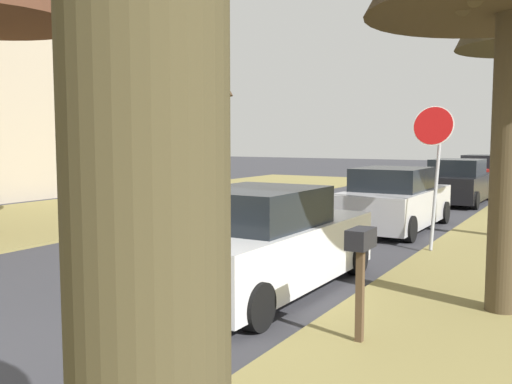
# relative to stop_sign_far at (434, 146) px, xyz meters

# --- Properties ---
(stop_sign_far) EXTENTS (0.81, 0.75, 2.90)m
(stop_sign_far) POSITION_rel_stop_sign_far_xyz_m (0.00, 0.00, 0.00)
(stop_sign_far) COLOR #9EA0A5
(stop_sign_far) RESTS_ON grass_verge_right
(street_tree_left_mid_b) EXTENTS (2.90, 2.90, 6.56)m
(street_tree_left_mid_b) POSITION_rel_stop_sign_far_xyz_m (-9.36, 4.52, 2.99)
(street_tree_left_mid_b) COLOR brown
(street_tree_left_mid_b) RESTS_ON grass_verge_left
(parked_sedan_white) EXTENTS (1.98, 4.42, 1.57)m
(parked_sedan_white) POSITION_rel_stop_sign_far_xyz_m (-1.53, -4.21, -1.42)
(parked_sedan_white) COLOR white
(parked_sedan_white) RESTS_ON ground
(parked_sedan_silver) EXTENTS (1.98, 4.42, 1.57)m
(parked_sedan_silver) POSITION_rel_stop_sign_far_xyz_m (-1.54, 2.53, -1.42)
(parked_sedan_silver) COLOR #BCBCC1
(parked_sedan_silver) RESTS_ON ground
(parked_sedan_black) EXTENTS (1.98, 4.42, 1.57)m
(parked_sedan_black) POSITION_rel_stop_sign_far_xyz_m (-1.30, 9.42, -1.42)
(parked_sedan_black) COLOR black
(parked_sedan_black) RESTS_ON ground
(parked_sedan_red) EXTENTS (1.98, 4.42, 1.57)m
(parked_sedan_red) POSITION_rel_stop_sign_far_xyz_m (-1.34, 15.51, -1.42)
(parked_sedan_red) COLOR red
(parked_sedan_red) RESTS_ON ground
(curbside_mailbox) EXTENTS (0.22, 0.44, 1.27)m
(curbside_mailbox) POSITION_rel_stop_sign_far_xyz_m (0.55, -5.66, -1.09)
(curbside_mailbox) COLOR brown
(curbside_mailbox) RESTS_ON grass_verge_right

